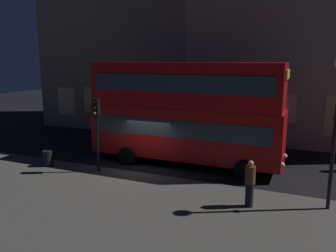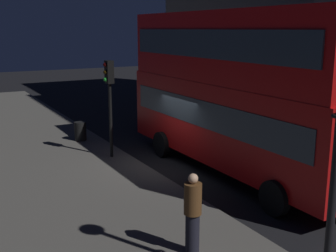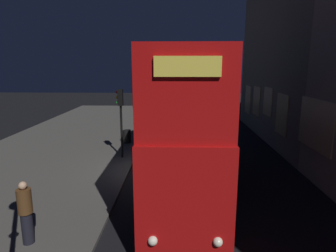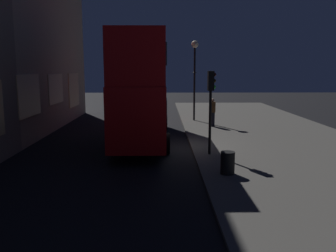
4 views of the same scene
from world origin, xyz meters
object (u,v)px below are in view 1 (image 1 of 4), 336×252
(pedestrian, at_px, (250,183))
(litter_bin, at_px, (48,158))
(double_decker_bus, at_px, (184,109))
(traffic_light_near_kerb, at_px, (96,120))

(pedestrian, distance_m, litter_bin, 10.78)
(double_decker_bus, bearing_deg, litter_bin, -152.13)
(double_decker_bus, height_order, traffic_light_near_kerb, double_decker_bus)
(double_decker_bus, bearing_deg, pedestrian, -45.56)
(double_decker_bus, relative_size, pedestrian, 5.71)
(pedestrian, relative_size, litter_bin, 2.23)
(traffic_light_near_kerb, height_order, pedestrian, traffic_light_near_kerb)
(litter_bin, bearing_deg, traffic_light_near_kerb, 4.64)
(traffic_light_near_kerb, xyz_separation_m, pedestrian, (7.72, -1.18, -1.72))
(pedestrian, xyz_separation_m, litter_bin, (-10.73, 0.94, -0.53))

